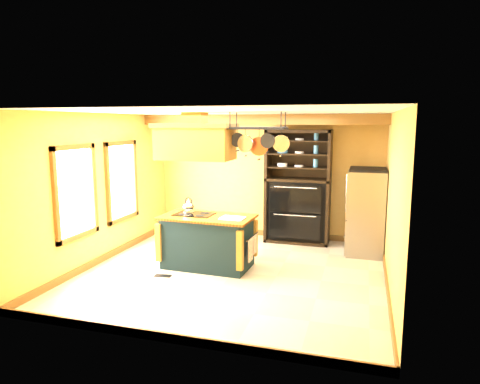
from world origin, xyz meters
The scene contains 15 objects.
floor centered at (0.00, 0.00, 0.00)m, with size 5.00×5.00×0.00m, color beige.
ceiling centered at (0.00, 0.00, 2.70)m, with size 5.00×5.00×0.00m, color white.
wall_back centered at (0.00, 2.50, 1.35)m, with size 5.00×0.02×2.70m, color #DFAB51.
wall_front centered at (0.00, -2.50, 1.35)m, with size 5.00×0.02×2.70m, color #DFAB51.
wall_left centered at (-2.50, 0.00, 1.35)m, with size 0.02×5.00×2.70m, color #DFAB51.
wall_right centered at (2.50, 0.00, 1.35)m, with size 0.02×5.00×2.70m, color #DFAB51.
ceiling_beam centered at (0.00, 1.70, 2.59)m, with size 5.00×0.15×0.20m, color brown.
window_near centered at (-2.47, -0.80, 1.40)m, with size 0.06×1.06×1.56m.
window_far centered at (-2.47, 0.60, 1.40)m, with size 0.06×1.06×1.56m.
kitchen_island centered at (-0.53, 0.15, 0.47)m, with size 1.65×0.96×1.11m.
range_hood centered at (-0.73, 0.15, 2.24)m, with size 1.35×0.77×0.80m.
pot_rack centered at (0.37, 0.16, 2.34)m, with size 1.00×0.46×0.72m.
refrigerator centered at (2.13, 1.74, 0.79)m, with size 0.71×0.83×1.63m.
hutch centered at (0.74, 2.24, 0.91)m, with size 1.35×0.61×2.38m.
floor_register centered at (-1.08, -0.52, 0.01)m, with size 0.28×0.12×0.01m, color black.
Camera 1 is at (2.07, -6.70, 2.53)m, focal length 32.00 mm.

